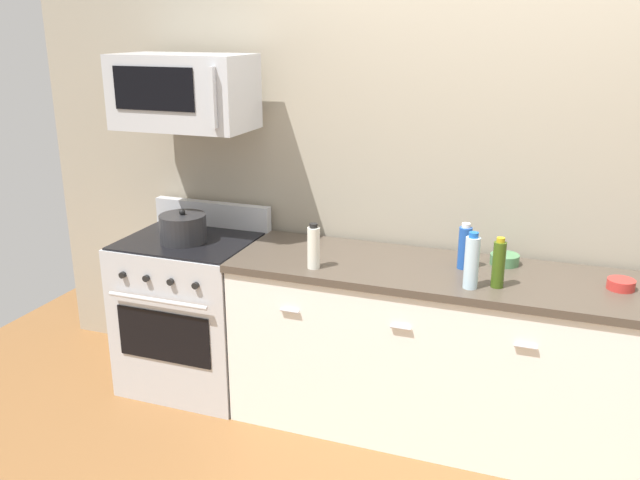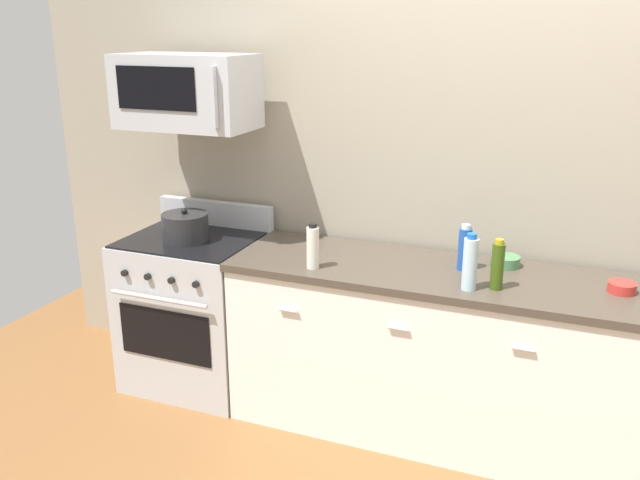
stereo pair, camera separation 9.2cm
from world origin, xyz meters
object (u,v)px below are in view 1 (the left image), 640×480
Objects in this scene: bottle_water_clear at (472,262)px; bottle_olive_oil at (499,264)px; microwave at (184,92)px; bowl_red_small at (621,284)px; stockpot at (183,228)px; bowl_green_glaze at (505,259)px; bottle_vinegar_white at (314,247)px; range_oven at (193,311)px; bottle_soda_blue at (465,247)px.

bottle_water_clear reaches higher than bottle_olive_oil.
microwave is 5.88× the size of bowl_red_small.
bowl_green_glaze is at bearing 7.94° from stockpot.
bottle_vinegar_white is at bearing -9.74° from stockpot.
range_oven is 1.84m from bottle_olive_oil.
bottle_vinegar_white is 0.99m from bowl_green_glaze.
bowl_green_glaze is 1.17× the size of bowl_red_small.
bowl_green_glaze is (0.19, 0.13, -0.08)m from bottle_soda_blue.
bowl_green_glaze is (1.75, 0.19, 0.48)m from range_oven.
bottle_vinegar_white is (0.84, -0.20, 0.56)m from range_oven.
bottle_soda_blue is 0.25m from bowl_green_glaze.
range_oven is 2.34m from bowl_red_small.
bowl_red_small is 2.30m from stockpot.
stockpot reaches higher than bowl_red_small.
bottle_vinegar_white is at bearing -13.21° from range_oven.
bottle_soda_blue is at bearing 2.24° from range_oven.
bottle_soda_blue reaches higher than stockpot.
bowl_green_glaze is at bearing 34.33° from bottle_soda_blue.
bottle_water_clear is at bearing -6.88° from range_oven.
bottle_soda_blue is at bearing 105.06° from bottle_water_clear.
bowl_green_glaze reaches higher than bowl_red_small.
stockpot is (-0.00, -0.10, -0.75)m from microwave.
bottle_water_clear reaches higher than bowl_green_glaze.
bottle_soda_blue is 0.90× the size of stockpot.
range_oven is 3.92× the size of bottle_water_clear.
bottle_soda_blue is at bearing 132.67° from bottle_olive_oil.
bottle_water_clear is at bearing -8.43° from microwave.
bottle_olive_oil is 1.75m from stockpot.
bottle_vinegar_white is (0.84, -0.24, -0.72)m from microwave.
bottle_water_clear is (0.79, 0.00, 0.02)m from bottle_vinegar_white.
microwave is 3.14× the size of bottle_soda_blue.
microwave is at bearing 179.59° from bowl_red_small.
bowl_green_glaze is at bearing 6.23° from range_oven.
range_oven is 1.74m from bottle_water_clear.
microwave reaches higher than bowl_red_small.
bottle_olive_oil is 0.93× the size of stockpot.
bottle_vinegar_white is at bearing -179.90° from bottle_water_clear.
bottle_soda_blue is at bearing -145.67° from bowl_green_glaze.
range_oven is at bearing 90.00° from stockpot.
stockpot is at bearing 177.08° from bottle_olive_oil.
bottle_olive_oil is (0.12, 0.05, -0.01)m from bottle_water_clear.
bottle_vinegar_white reaches higher than bowl_green_glaze.
bottle_vinegar_white is 0.86× the size of bottle_water_clear.
bottle_water_clear is 1.12× the size of bottle_olive_oil.
bowl_red_small is at bearing 8.86° from bottle_vinegar_white.
bottle_soda_blue is 0.87× the size of bottle_water_clear.
bottle_vinegar_white is 0.86m from stockpot.
range_oven is at bearing -177.76° from bottle_soda_blue.
bottle_olive_oil reaches higher than bottle_vinegar_white.
bottle_vinegar_white is at bearing -171.14° from bowl_red_small.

